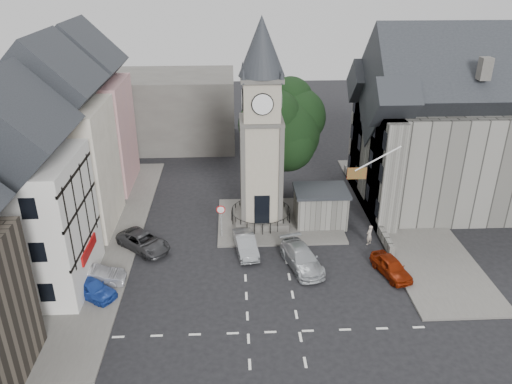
{
  "coord_description": "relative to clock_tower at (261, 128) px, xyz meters",
  "views": [
    {
      "loc": [
        -2.13,
        -28.28,
        19.8
      ],
      "look_at": [
        -0.54,
        5.0,
        4.13
      ],
      "focal_mm": 35.0,
      "sensor_mm": 36.0,
      "label": 1
    }
  ],
  "objects": [
    {
      "name": "ground",
      "position": [
        0.0,
        -7.99,
        -8.12
      ],
      "size": [
        120.0,
        120.0,
        0.0
      ],
      "primitive_type": "plane",
      "color": "black",
      "rests_on": "ground"
    },
    {
      "name": "pavement_west",
      "position": [
        -12.5,
        -1.99,
        -8.05
      ],
      "size": [
        6.0,
        30.0,
        0.14
      ],
      "primitive_type": "cube",
      "color": "#595651",
      "rests_on": "ground"
    },
    {
      "name": "pavement_east",
      "position": [
        12.0,
        0.01,
        -8.05
      ],
      "size": [
        6.0,
        26.0,
        0.14
      ],
      "primitive_type": "cube",
      "color": "#595651",
      "rests_on": "ground"
    },
    {
      "name": "central_island",
      "position": [
        1.5,
        0.01,
        -8.04
      ],
      "size": [
        10.0,
        8.0,
        0.16
      ],
      "primitive_type": "cube",
      "color": "#595651",
      "rests_on": "ground"
    },
    {
      "name": "road_markings",
      "position": [
        0.0,
        -13.49,
        -8.12
      ],
      "size": [
        20.0,
        8.0,
        0.01
      ],
      "primitive_type": "cube",
      "color": "silver",
      "rests_on": "ground"
    },
    {
      "name": "clock_tower",
      "position": [
        0.0,
        0.0,
        0.0
      ],
      "size": [
        4.86,
        4.86,
        16.25
      ],
      "color": "#4C4944",
      "rests_on": "ground"
    },
    {
      "name": "stone_shelter",
      "position": [
        4.8,
        -0.49,
        -6.57
      ],
      "size": [
        4.3,
        3.3,
        3.08
      ],
      "color": "#575650",
      "rests_on": "ground"
    },
    {
      "name": "town_tree",
      "position": [
        2.0,
        5.01,
        -1.15
      ],
      "size": [
        7.2,
        7.2,
        10.8
      ],
      "color": "black",
      "rests_on": "ground"
    },
    {
      "name": "warning_sign_post",
      "position": [
        -3.2,
        -2.56,
        -6.09
      ],
      "size": [
        0.7,
        0.19,
        2.85
      ],
      "color": "black",
      "rests_on": "ground"
    },
    {
      "name": "terrace_pink",
      "position": [
        -15.5,
        8.01,
        -1.54
      ],
      "size": [
        8.1,
        7.6,
        12.8
      ],
      "color": "#CE938D",
      "rests_on": "ground"
    },
    {
      "name": "terrace_cream",
      "position": [
        -15.5,
        0.01,
        -1.54
      ],
      "size": [
        8.1,
        7.6,
        12.8
      ],
      "color": "beige",
      "rests_on": "ground"
    },
    {
      "name": "terrace_tudor",
      "position": [
        -15.5,
        -7.99,
        -1.93
      ],
      "size": [
        8.1,
        7.6,
        12.0
      ],
      "color": "silver",
      "rests_on": "ground"
    },
    {
      "name": "backdrop_west",
      "position": [
        -12.0,
        20.01,
        -4.12
      ],
      "size": [
        20.0,
        10.0,
        8.0
      ],
      "primitive_type": "cube",
      "color": "#4C4944",
      "rests_on": "ground"
    },
    {
      "name": "east_building",
      "position": [
        15.59,
        3.01,
        -1.86
      ],
      "size": [
        14.4,
        11.4,
        12.6
      ],
      "color": "#575650",
      "rests_on": "ground"
    },
    {
      "name": "east_boundary_wall",
      "position": [
        9.2,
        2.01,
        -7.67
      ],
      "size": [
        0.4,
        16.0,
        0.9
      ],
      "primitive_type": "cube",
      "color": "#575650",
      "rests_on": "ground"
    },
    {
      "name": "flagpole",
      "position": [
        8.0,
        -3.99,
        -1.12
      ],
      "size": [
        3.68,
        0.1,
        2.74
      ],
      "color": "white",
      "rests_on": "ground"
    },
    {
      "name": "car_west_blue",
      "position": [
        -11.5,
        -9.5,
        -7.49
      ],
      "size": [
        3.95,
        3.27,
        1.27
      ],
      "primitive_type": "imported",
      "rotation": [
        0.0,
        0.0,
        1.0
      ],
      "color": "#1C3F9F",
      "rests_on": "ground"
    },
    {
      "name": "car_west_silver",
      "position": [
        -11.5,
        -8.28,
        -7.47
      ],
      "size": [
        3.96,
        1.49,
        1.29
      ],
      "primitive_type": "imported",
      "rotation": [
        0.0,
        0.0,
        1.6
      ],
      "color": "#9D9EA4",
      "rests_on": "ground"
    },
    {
      "name": "car_west_grey",
      "position": [
        -9.0,
        -3.88,
        -7.49
      ],
      "size": [
        4.73,
        4.59,
        1.26
      ],
      "primitive_type": "imported",
      "rotation": [
        0.0,
        0.0,
        0.83
      ],
      "color": "#343437",
      "rests_on": "ground"
    },
    {
      "name": "car_island_silver",
      "position": [
        -1.4,
        -4.66,
        -7.45
      ],
      "size": [
        2.0,
        4.21,
        1.33
      ],
      "primitive_type": "imported",
      "rotation": [
        0.0,
        0.0,
        0.15
      ],
      "color": "gray",
      "rests_on": "ground"
    },
    {
      "name": "car_island_east",
      "position": [
        2.5,
        -6.76,
        -7.42
      ],
      "size": [
        3.16,
        5.2,
        1.41
      ],
      "primitive_type": "imported",
      "rotation": [
        0.0,
        0.0,
        0.26
      ],
      "color": "#B1B5BA",
      "rests_on": "ground"
    },
    {
      "name": "car_east_red",
      "position": [
        8.5,
        -8.03,
        -7.49
      ],
      "size": [
        2.46,
        3.95,
        1.26
      ],
      "primitive_type": "imported",
      "rotation": [
        0.0,
        0.0,
        0.29
      ],
      "color": "maroon",
      "rests_on": "ground"
    },
    {
      "name": "pedestrian",
      "position": [
        8.0,
        -3.99,
        -7.32
      ],
      "size": [
        0.7,
        0.67,
        1.61
      ],
      "primitive_type": "imported",
      "rotation": [
        0.0,
        0.0,
        3.85
      ],
      "color": "#A29586",
      "rests_on": "ground"
    }
  ]
}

